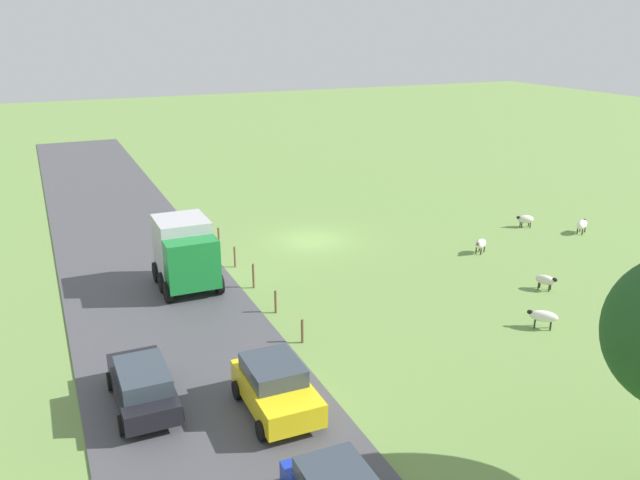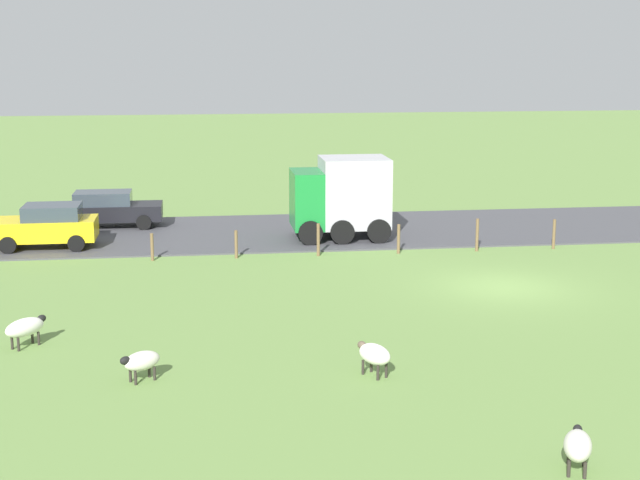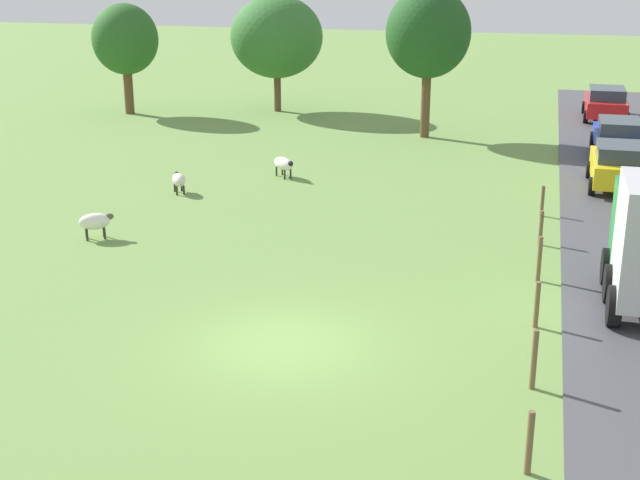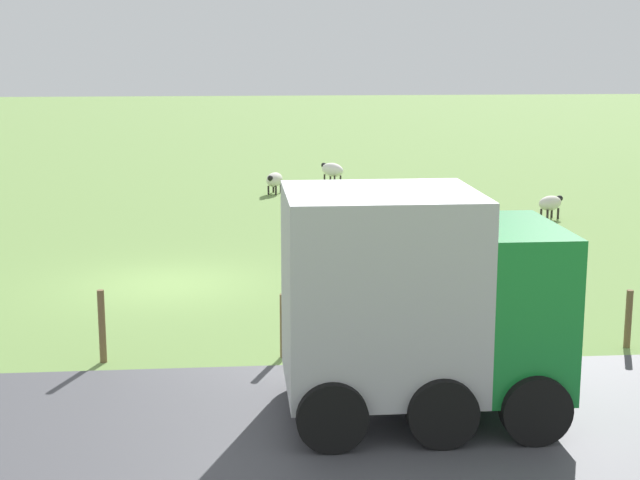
{
  "view_description": "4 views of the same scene",
  "coord_description": "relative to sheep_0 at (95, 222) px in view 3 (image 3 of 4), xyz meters",
  "views": [
    {
      "loc": [
        14.3,
        33.42,
        12.32
      ],
      "look_at": [
        1.49,
        4.46,
        1.6
      ],
      "focal_mm": 36.63,
      "sensor_mm": 36.0,
      "label": 1
    },
    {
      "loc": [
        -28.52,
        9.86,
        7.8
      ],
      "look_at": [
        0.59,
        6.02,
        1.63
      ],
      "focal_mm": 52.16,
      "sensor_mm": 36.0,
      "label": 2
    },
    {
      "loc": [
        5.21,
        -16.94,
        8.33
      ],
      "look_at": [
        -0.23,
        4.25,
        1.06
      ],
      "focal_mm": 49.02,
      "sensor_mm": 36.0,
      "label": 3
    },
    {
      "loc": [
        21.49,
        1.55,
        5.37
      ],
      "look_at": [
        0.97,
        3.39,
        1.16
      ],
      "focal_mm": 54.22,
      "sensor_mm": 36.0,
      "label": 4
    }
  ],
  "objects": [
    {
      "name": "ground_plane",
      "position": [
        7.66,
        -5.79,
        -0.54
      ],
      "size": [
        160.0,
        160.0,
        0.0
      ],
      "primitive_type": "plane",
      "color": "#6B8E47"
    },
    {
      "name": "sheep_0",
      "position": [
        0.0,
        0.0,
        0.0
      ],
      "size": [
        1.06,
        0.93,
        0.8
      ],
      "color": "white",
      "rests_on": "ground_plane"
    },
    {
      "name": "fence_post_0",
      "position": [
        13.09,
        -9.62,
        0.04
      ],
      "size": [
        0.12,
        0.12,
        1.17
      ],
      "primitive_type": "cylinder",
      "color": "brown",
      "rests_on": "ground_plane"
    },
    {
      "name": "car_0",
      "position": [
        15.74,
        9.97,
        0.38
      ],
      "size": [
        2.15,
        3.9,
        1.68
      ],
      "color": "yellow",
      "rests_on": "road_strip"
    },
    {
      "name": "fence_post_4",
      "position": [
        13.09,
        2.74,
        -0.01
      ],
      "size": [
        0.12,
        0.12,
        1.06
      ],
      "primitive_type": "cylinder",
      "color": "brown",
      "rests_on": "ground_plane"
    },
    {
      "name": "fence_post_3",
      "position": [
        13.09,
        -0.35,
        0.08
      ],
      "size": [
        0.12,
        0.12,
        1.24
      ],
      "primitive_type": "cylinder",
      "color": "brown",
      "rests_on": "ground_plane"
    },
    {
      "name": "tree_2",
      "position": [
        -1.19,
        22.71,
        3.42
      ],
      "size": [
        4.93,
        4.93,
        6.15
      ],
      "color": "brown",
      "rests_on": "ground_plane"
    },
    {
      "name": "fence_post_5",
      "position": [
        13.09,
        5.83,
        -0.03
      ],
      "size": [
        0.12,
        0.12,
        1.03
      ],
      "primitive_type": "cylinder",
      "color": "brown",
      "rests_on": "ground_plane"
    },
    {
      "name": "fence_post_2",
      "position": [
        13.09,
        -3.44,
        0.02
      ],
      "size": [
        0.12,
        0.12,
        1.13
      ],
      "primitive_type": "cylinder",
      "color": "brown",
      "rests_on": "ground_plane"
    },
    {
      "name": "tree_1",
      "position": [
        -8.67,
        20.0,
        3.35
      ],
      "size": [
        3.46,
        3.46,
        5.77
      ],
      "color": "brown",
      "rests_on": "ground_plane"
    },
    {
      "name": "car_2",
      "position": [
        16.06,
        15.82,
        0.32
      ],
      "size": [
        2.11,
        4.41,
        1.53
      ],
      "color": "#1933B2",
      "rests_on": "road_strip"
    },
    {
      "name": "car_4",
      "position": [
        15.97,
        24.32,
        0.37
      ],
      "size": [
        2.18,
        4.44,
        1.65
      ],
      "color": "red",
      "rests_on": "road_strip"
    },
    {
      "name": "sheep_4",
      "position": [
        0.36,
        5.52,
        -0.05
      ],
      "size": [
        0.87,
        1.04,
        0.73
      ],
      "color": "silver",
      "rests_on": "ground_plane"
    },
    {
      "name": "tree_0",
      "position": [
        7.55,
        17.73,
        4.22
      ],
      "size": [
        3.87,
        3.87,
        6.83
      ],
      "color": "brown",
      "rests_on": "ground_plane"
    },
    {
      "name": "sheep_3",
      "position": [
        3.35,
        8.69,
        -0.01
      ],
      "size": [
        1.18,
        1.15,
        0.78
      ],
      "color": "white",
      "rests_on": "ground_plane"
    },
    {
      "name": "fence_post_1",
      "position": [
        13.09,
        -6.53,
        0.09
      ],
      "size": [
        0.12,
        0.12,
        1.28
      ],
      "primitive_type": "cylinder",
      "color": "brown",
      "rests_on": "ground_plane"
    }
  ]
}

